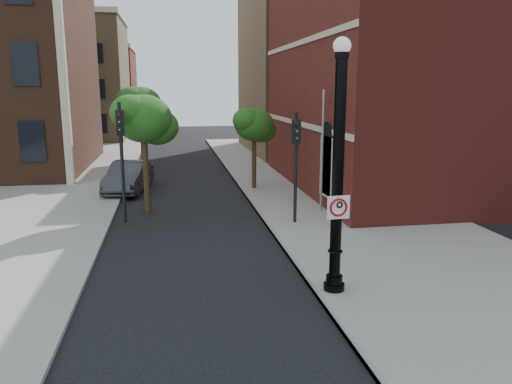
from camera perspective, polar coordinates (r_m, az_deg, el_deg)
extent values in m
plane|color=black|center=(12.46, -1.69, -13.31)|extent=(120.00, 120.00, 0.00)
cube|color=gray|center=(23.08, 9.63, -1.45)|extent=(8.00, 60.00, 0.12)
cube|color=gray|center=(30.56, -23.69, 0.95)|extent=(10.00, 50.00, 0.12)
cube|color=gray|center=(22.10, -0.08, -1.85)|extent=(0.10, 60.00, 0.14)
cube|color=maroon|center=(30.70, 25.73, 12.00)|extent=(22.00, 16.00, 12.00)
cube|color=black|center=(21.45, 8.06, 2.87)|extent=(0.08, 1.40, 2.40)
cube|color=beige|center=(26.07, 4.82, 7.83)|extent=(0.06, 16.00, 0.25)
cube|color=beige|center=(26.10, 4.97, 16.62)|extent=(0.06, 16.00, 0.25)
cube|color=beige|center=(28.75, -21.35, 14.44)|extent=(0.40, 0.40, 14.00)
cube|color=#967651|center=(56.16, -20.93, 11.78)|extent=(12.00, 12.00, 12.00)
cube|color=maroon|center=(69.96, -18.69, 10.96)|extent=(12.00, 12.00, 10.00)
cube|color=#967651|center=(44.79, 13.73, 13.67)|extent=(22.00, 14.00, 14.00)
cylinder|color=black|center=(13.43, 8.89, -10.85)|extent=(0.55, 0.55, 0.29)
cylinder|color=black|center=(13.34, 8.92, -9.88)|extent=(0.43, 0.43, 0.24)
cylinder|color=black|center=(12.60, 9.32, 1.79)|extent=(0.29, 0.29, 5.68)
torus|color=black|center=(13.07, 9.03, -6.69)|extent=(0.39, 0.39, 0.06)
cylinder|color=black|center=(12.43, 9.78, 15.15)|extent=(0.35, 0.35, 0.15)
sphere|color=silver|center=(12.45, 9.82, 16.13)|extent=(0.43, 0.43, 0.43)
cube|color=white|center=(12.59, 9.40, -1.75)|extent=(0.60, 0.06, 0.60)
cube|color=black|center=(12.53, 9.44, -0.53)|extent=(0.59, 0.05, 0.05)
cube|color=black|center=(12.66, 9.36, -2.95)|extent=(0.59, 0.05, 0.05)
cube|color=black|center=(12.49, 8.25, -1.82)|extent=(0.05, 0.01, 0.60)
cube|color=black|center=(12.70, 10.54, -1.67)|extent=(0.05, 0.01, 0.60)
torus|color=#B10907|center=(12.59, 9.40, -1.75)|extent=(0.48, 0.09, 0.48)
cube|color=#B10907|center=(12.59, 9.40, -1.75)|extent=(0.34, 0.03, 0.34)
cube|color=black|center=(12.57, 9.17, -1.76)|extent=(0.05, 0.01, 0.28)
torus|color=black|center=(12.59, 9.52, -1.45)|extent=(0.19, 0.07, 0.18)
cylinder|color=black|center=(12.53, 9.44, -0.55)|extent=(0.03, 0.02, 0.03)
imported|color=#323237|center=(26.60, -14.34, 1.69)|extent=(2.44, 4.99, 1.58)
cylinder|color=black|center=(20.30, -15.04, 3.17)|extent=(0.14, 0.14, 4.76)
cube|color=black|center=(20.14, -15.29, 7.64)|extent=(0.35, 0.34, 0.99)
sphere|color=#E50505|center=(19.96, -15.48, 8.60)|extent=(0.18, 0.18, 0.18)
sphere|color=#FF8C00|center=(19.98, -15.43, 7.75)|extent=(0.18, 0.18, 0.18)
sphere|color=#00E519|center=(20.00, -15.39, 6.90)|extent=(0.18, 0.18, 0.18)
cylinder|color=black|center=(19.28, 4.55, 2.55)|extent=(0.13, 0.13, 4.40)
cube|color=black|center=(19.10, 4.62, 6.89)|extent=(0.33, 0.31, 0.92)
sphere|color=#E50505|center=(18.93, 4.65, 7.82)|extent=(0.16, 0.16, 0.16)
sphere|color=#FF8C00|center=(18.95, 4.63, 6.99)|extent=(0.16, 0.16, 0.16)
sphere|color=#00E519|center=(18.97, 4.62, 6.16)|extent=(0.16, 0.16, 0.16)
cylinder|color=#999999|center=(21.22, 7.59, 4.47)|extent=(0.10, 0.10, 5.23)
cylinder|color=#372616|center=(21.77, -12.46, 2.52)|extent=(0.24, 0.24, 3.76)
ellipsoid|color=#1B4412|center=(21.54, -12.72, 8.18)|extent=(2.37, 2.37, 2.01)
ellipsoid|color=#1B4412|center=(21.97, -11.21, 7.32)|extent=(1.83, 1.83, 1.55)
ellipsoid|color=#1B4412|center=(21.23, -14.11, 8.79)|extent=(1.72, 1.72, 1.46)
cylinder|color=#372616|center=(31.77, -12.84, 5.59)|extent=(0.24, 0.24, 4.02)
ellipsoid|color=#1B4412|center=(31.62, -13.03, 9.72)|extent=(2.52, 2.52, 2.15)
ellipsoid|color=#1B4412|center=(32.06, -11.92, 9.08)|extent=(1.95, 1.95, 1.66)
ellipsoid|color=#1B4412|center=(31.30, -14.05, 10.18)|extent=(1.84, 1.84, 1.56)
cylinder|color=#372616|center=(26.11, -0.23, 3.71)|extent=(0.24, 0.24, 3.22)
ellipsoid|color=#1B4412|center=(25.92, -0.23, 7.74)|extent=(2.03, 2.03, 1.72)
ellipsoid|color=#1B4412|center=(26.38, 0.63, 7.11)|extent=(1.57, 1.57, 1.33)
ellipsoid|color=#1B4412|center=(25.56, -1.05, 8.20)|extent=(1.47, 1.47, 1.25)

